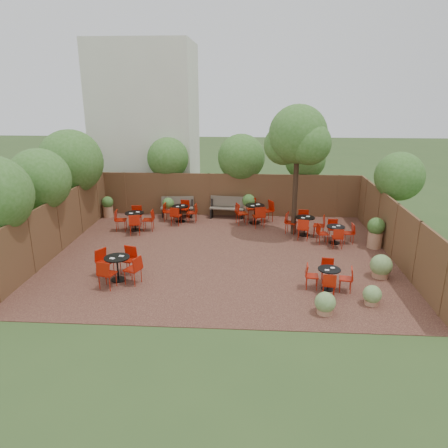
{
  "coord_description": "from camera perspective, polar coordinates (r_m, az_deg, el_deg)",
  "views": [
    {
      "loc": [
        0.95,
        -14.19,
        5.69
      ],
      "look_at": [
        0.01,
        0.5,
        1.0
      ],
      "focal_mm": 33.82,
      "sensor_mm": 36.0,
      "label": 1
    }
  ],
  "objects": [
    {
      "name": "neighbour_building",
      "position": [
        22.91,
        -10.39,
        13.17
      ],
      "size": [
        5.0,
        4.0,
        8.0
      ],
      "primitive_type": "cube",
      "color": "silver",
      "rests_on": "ground"
    },
    {
      "name": "fence_back",
      "position": [
        19.78,
        0.8,
        3.96
      ],
      "size": [
        12.0,
        0.08,
        2.0
      ],
      "primitive_type": "cube",
      "color": "brown",
      "rests_on": "ground"
    },
    {
      "name": "ground",
      "position": [
        15.32,
        -0.17,
        -4.13
      ],
      "size": [
        80.0,
        80.0,
        0.0
      ],
      "primitive_type": "plane",
      "color": "#354F23",
      "rests_on": "ground"
    },
    {
      "name": "park_bench_left",
      "position": [
        19.81,
        -6.33,
        2.37
      ],
      "size": [
        1.55,
        0.67,
        0.93
      ],
      "rotation": [
        0.0,
        0.0,
        0.12
      ],
      "color": "brown",
      "rests_on": "courtyard_paving"
    },
    {
      "name": "park_bench_right",
      "position": [
        19.54,
        0.42,
        2.34
      ],
      "size": [
        1.63,
        0.71,
        0.98
      ],
      "rotation": [
        0.0,
        0.0,
        -0.13
      ],
      "color": "brown",
      "rests_on": "courtyard_paving"
    },
    {
      "name": "planters",
      "position": [
        18.24,
        1.99,
        1.46
      ],
      "size": [
        11.89,
        4.29,
        1.17
      ],
      "color": "#A47252",
      "rests_on": "courtyard_paving"
    },
    {
      "name": "overhang_foliage",
      "position": [
        17.37,
        -10.24,
        7.43
      ],
      "size": [
        15.47,
        10.45,
        2.69
      ],
      "color": "#346320",
      "rests_on": "ground"
    },
    {
      "name": "courtyard_paving",
      "position": [
        15.31,
        -0.17,
        -4.1
      ],
      "size": [
        12.0,
        10.0,
        0.02
      ],
      "primitive_type": "cube",
      "color": "#361B16",
      "rests_on": "ground"
    },
    {
      "name": "courtyard_tree",
      "position": [
        16.82,
        9.92,
        11.29
      ],
      "size": [
        2.52,
        2.42,
        5.18
      ],
      "rotation": [
        0.0,
        0.0,
        0.2
      ],
      "color": "black",
      "rests_on": "courtyard_paving"
    },
    {
      "name": "low_shrubs",
      "position": [
        13.13,
        18.58,
        -7.36
      ],
      "size": [
        2.76,
        3.06,
        0.74
      ],
      "color": "#A47252",
      "rests_on": "courtyard_paving"
    },
    {
      "name": "bistro_tables",
      "position": [
        16.56,
        0.57,
        -0.73
      ],
      "size": [
        9.65,
        8.0,
        0.96
      ],
      "color": "black",
      "rests_on": "courtyard_paving"
    },
    {
      "name": "fence_right",
      "position": [
        15.77,
        22.14,
        -0.97
      ],
      "size": [
        0.08,
        10.0,
        2.0
      ],
      "primitive_type": "cube",
      "color": "brown",
      "rests_on": "ground"
    },
    {
      "name": "fence_left",
      "position": [
        16.48,
        -21.47,
        -0.12
      ],
      "size": [
        0.08,
        10.0,
        2.0
      ],
      "primitive_type": "cube",
      "color": "brown",
      "rests_on": "ground"
    }
  ]
}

